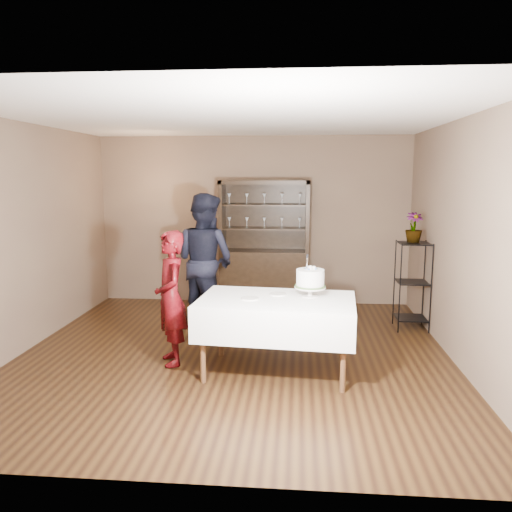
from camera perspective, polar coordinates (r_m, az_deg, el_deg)
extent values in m
plane|color=black|center=(5.98, -2.51, -11.15)|extent=(5.00, 5.00, 0.00)
plane|color=white|center=(5.64, -2.71, 15.53)|extent=(5.00, 5.00, 0.00)
cube|color=brown|center=(8.12, -0.30, 4.08)|extent=(5.00, 0.02, 2.70)
cube|color=brown|center=(6.47, -25.15, 1.87)|extent=(0.02, 5.00, 2.70)
cube|color=brown|center=(5.87, 22.36, 1.38)|extent=(0.02, 5.00, 2.70)
cube|color=black|center=(7.98, 0.96, -2.55)|extent=(1.40, 0.48, 0.90)
cube|color=black|center=(8.06, 1.09, 4.75)|extent=(1.40, 0.03, 1.10)
cube|color=black|center=(7.81, 0.99, 8.43)|extent=(1.40, 0.48, 0.06)
cube|color=black|center=(7.86, 0.98, 3.17)|extent=(1.28, 0.42, 0.02)
cube|color=black|center=(7.83, 0.99, 5.87)|extent=(1.28, 0.42, 0.02)
cylinder|color=black|center=(6.85, 16.14, -3.61)|extent=(0.02, 0.02, 1.20)
cylinder|color=black|center=(6.94, 19.38, -3.61)|extent=(0.02, 0.02, 1.20)
cylinder|color=black|center=(7.24, 15.53, -2.91)|extent=(0.02, 0.02, 1.20)
cylinder|color=black|center=(7.32, 18.61, -2.92)|extent=(0.02, 0.02, 1.20)
cube|color=black|center=(7.19, 17.24, -6.76)|extent=(0.40, 0.40, 0.02)
cube|color=black|center=(7.08, 17.43, -2.86)|extent=(0.40, 0.40, 0.01)
cube|color=black|center=(6.99, 17.64, 1.39)|extent=(0.40, 0.40, 0.02)
cube|color=white|center=(5.27, 2.36, -6.85)|extent=(1.69, 1.12, 0.37)
cylinder|color=#51331D|center=(5.12, -6.11, -10.21)|extent=(0.06, 0.06, 0.77)
cylinder|color=#51331D|center=(4.94, 9.95, -11.02)|extent=(0.06, 0.06, 0.77)
cylinder|color=#51331D|center=(5.83, -4.04, -7.73)|extent=(0.06, 0.06, 0.77)
cylinder|color=#51331D|center=(5.67, 9.93, -8.33)|extent=(0.06, 0.06, 0.77)
imported|color=#37050B|center=(5.58, -9.70, -4.75)|extent=(0.55, 0.64, 1.49)
imported|color=black|center=(6.87, -5.87, -0.53)|extent=(1.12, 1.05, 1.84)
cylinder|color=silver|center=(5.34, 6.18, -4.56)|extent=(0.18, 0.18, 0.01)
cylinder|color=silver|center=(5.33, 6.19, -4.14)|extent=(0.05, 0.05, 0.09)
cylinder|color=silver|center=(5.32, 6.20, -3.58)|extent=(0.33, 0.33, 0.01)
cylinder|color=#41602E|center=(5.31, 6.20, -3.42)|extent=(0.32, 0.32, 0.02)
cylinder|color=white|center=(5.30, 6.22, -2.53)|extent=(0.37, 0.37, 0.18)
sphere|color=#5475B4|center=(5.28, 6.54, -1.44)|extent=(0.02, 0.02, 0.02)
cube|color=white|center=(5.25, 5.85, -0.89)|extent=(0.02, 0.02, 0.13)
cube|color=black|center=(5.23, 5.86, -0.05)|extent=(0.03, 0.02, 0.05)
cylinder|color=silver|center=(5.19, -0.71, -4.87)|extent=(0.22, 0.22, 0.01)
cylinder|color=silver|center=(5.38, 2.52, -4.38)|extent=(0.21, 0.21, 0.01)
imported|color=#41602E|center=(7.00, 17.59, 3.13)|extent=(0.26, 0.26, 0.40)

